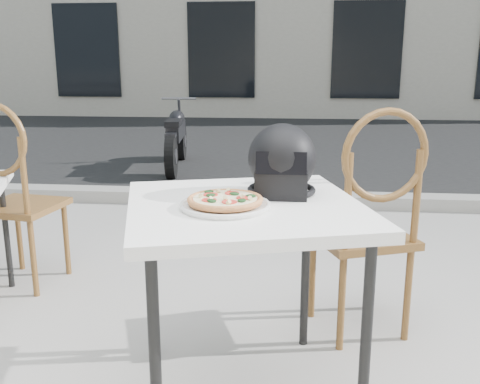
# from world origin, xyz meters

# --- Properties ---
(street_asphalt) EXTENTS (30.00, 8.00, 0.00)m
(street_asphalt) POSITION_xyz_m (0.00, 7.00, 0.00)
(street_asphalt) COLOR black
(street_asphalt) RESTS_ON ground
(curb) EXTENTS (30.00, 0.25, 0.12)m
(curb) POSITION_xyz_m (0.00, 3.00, 0.06)
(curb) COLOR gray
(curb) RESTS_ON ground
(cafe_table_main) EXTENTS (1.08, 1.08, 0.83)m
(cafe_table_main) POSITION_xyz_m (-0.14, -0.07, 0.76)
(cafe_table_main) COLOR white
(cafe_table_main) RESTS_ON ground
(plate) EXTENTS (0.37, 0.37, 0.02)m
(plate) POSITION_xyz_m (-0.21, -0.15, 0.84)
(plate) COLOR white
(plate) RESTS_ON cafe_table_main
(pizza) EXTENTS (0.33, 0.33, 0.03)m
(pizza) POSITION_xyz_m (-0.21, -0.15, 0.87)
(pizza) COLOR #C88249
(pizza) RESTS_ON plate
(helmet) EXTENTS (0.28, 0.29, 0.29)m
(helmet) POSITION_xyz_m (-0.01, 0.09, 0.96)
(helmet) COLOR black
(helmet) RESTS_ON cafe_table_main
(cafe_chair_main) EXTENTS (0.57, 0.57, 1.16)m
(cafe_chair_main) POSITION_xyz_m (0.42, 0.49, 0.65)
(cafe_chair_main) COLOR brown
(cafe_chair_main) RESTS_ON ground
(cafe_chair_side) EXTENTS (0.50, 0.50, 1.15)m
(cafe_chair_side) POSITION_xyz_m (-1.62, 0.89, 0.64)
(cafe_chair_side) COLOR brown
(cafe_chair_side) RESTS_ON ground
(motorcycle) EXTENTS (0.46, 1.77, 0.88)m
(motorcycle) POSITION_xyz_m (-1.46, 4.70, 0.39)
(motorcycle) COLOR black
(motorcycle) RESTS_ON street_asphalt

